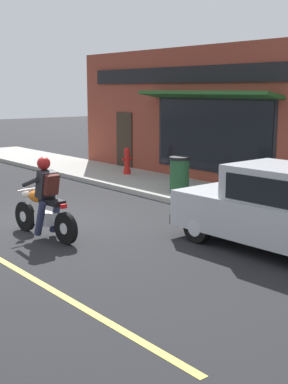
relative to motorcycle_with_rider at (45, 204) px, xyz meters
name	(u,v)px	position (x,y,z in m)	size (l,w,h in m)	color
ground_plane	(40,223)	(0.48, 1.15, -0.68)	(80.00, 80.00, 0.00)	black
sidewalk_curb	(132,179)	(5.34, 4.15, -0.61)	(2.60, 22.00, 0.14)	#9E9B93
storefront_building	(187,115)	(6.87, 3.22, 1.43)	(1.25, 10.82, 4.20)	brown
motorcycle_with_rider	(45,204)	(0.00, 0.00, 0.00)	(0.61, 2.02, 1.62)	black
car_hatchback	(276,209)	(2.86, -3.40, 0.09)	(1.77, 3.83, 1.57)	black
trash_bin	(179,175)	(4.77, 1.27, -0.04)	(0.56, 0.56, 0.98)	#23512D
fire_hydrant	(127,161)	(5.63, 4.77, -0.11)	(0.36, 0.24, 0.88)	red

